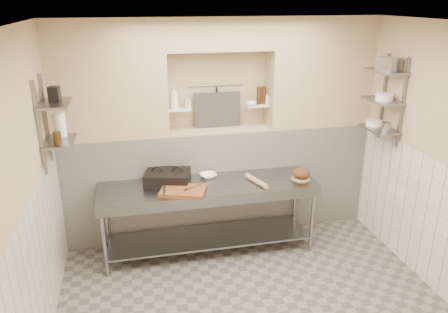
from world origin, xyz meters
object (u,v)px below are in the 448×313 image
object	(u,v)px
prep_table	(209,204)
bottle_soap	(174,98)
bread_loaf	(301,173)
jug_left	(60,124)
cutting_board	(183,191)
panini_press	(168,177)
mixing_bowl	(208,176)
bowl_alcove	(251,104)
rolling_pin	(256,181)

from	to	relation	value
prep_table	bottle_soap	distance (m)	1.37
prep_table	bread_loaf	distance (m)	1.19
jug_left	prep_table	bearing A→B (deg)	-0.59
cutting_board	jug_left	bearing A→B (deg)	172.17
panini_press	bottle_soap	distance (m)	0.98
bread_loaf	bottle_soap	size ratio (longest dim) A/B	0.79
panini_press	mixing_bowl	distance (m)	0.51
bowl_alcove	jug_left	bearing A→B (deg)	-167.40
bread_loaf	rolling_pin	bearing A→B (deg)	-178.27
panini_press	rolling_pin	distance (m)	1.07
jug_left	panini_press	bearing A→B (deg)	7.76
mixing_bowl	panini_press	bearing A→B (deg)	-174.18
prep_table	panini_press	xyz separation A→B (m)	(-0.47, 0.17, 0.33)
cutting_board	bowl_alcove	world-z (taller)	bowl_alcove
rolling_pin	panini_press	bearing A→B (deg)	166.43
cutting_board	bottle_soap	world-z (taller)	bottle_soap
cutting_board	bottle_soap	distance (m)	1.18
panini_press	jug_left	xyz separation A→B (m)	(-1.12, -0.15, 0.77)
mixing_bowl	jug_left	distance (m)	1.83
prep_table	panini_press	distance (m)	0.60
cutting_board	jug_left	world-z (taller)	jug_left
cutting_board	bread_loaf	distance (m)	1.48
jug_left	bread_loaf	bearing A→B (deg)	-1.69
bowl_alcove	cutting_board	bearing A→B (deg)	-145.48
bread_loaf	prep_table	bearing A→B (deg)	176.77
panini_press	bread_loaf	xyz separation A→B (m)	(1.62, -0.23, 0.01)
panini_press	bread_loaf	bearing A→B (deg)	6.18
mixing_bowl	bread_loaf	size ratio (longest dim) A/B	0.95
bottle_soap	jug_left	xyz separation A→B (m)	(-1.28, -0.55, -0.11)
rolling_pin	bottle_soap	world-z (taller)	bottle_soap
panini_press	prep_table	bearing A→B (deg)	-5.30
panini_press	bowl_alcove	size ratio (longest dim) A/B	4.36
prep_table	mixing_bowl	bearing A→B (deg)	80.89
mixing_bowl	jug_left	world-z (taller)	jug_left
panini_press	cutting_board	xyz separation A→B (m)	(0.14, -0.33, -0.05)
prep_table	cutting_board	size ratio (longest dim) A/B	5.19
cutting_board	prep_table	bearing A→B (deg)	25.73
prep_table	bread_loaf	size ratio (longest dim) A/B	12.09
rolling_pin	cutting_board	bearing A→B (deg)	-175.18
panini_press	bread_loaf	world-z (taller)	same
rolling_pin	bowl_alcove	bearing A→B (deg)	81.68
cutting_board	bread_loaf	bearing A→B (deg)	3.61
rolling_pin	bottle_soap	size ratio (longest dim) A/B	1.49
prep_table	mixing_bowl	size ratio (longest dim) A/B	12.78
mixing_bowl	bread_loaf	world-z (taller)	bread_loaf
panini_press	rolling_pin	xyz separation A→B (m)	(1.04, -0.25, -0.04)
prep_table	jug_left	distance (m)	1.93
bread_loaf	bowl_alcove	world-z (taller)	bowl_alcove
panini_press	bottle_soap	bearing A→B (deg)	82.75
bread_loaf	jug_left	bearing A→B (deg)	178.31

